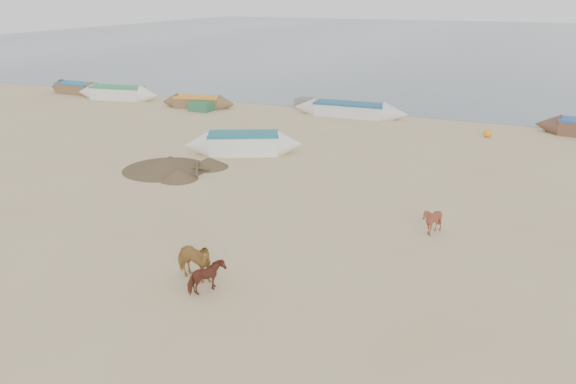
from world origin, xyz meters
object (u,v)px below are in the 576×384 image
(calf_front, at_px, (432,220))
(near_canoe, at_px, (244,143))
(calf_right, at_px, (207,278))
(cow_adult, at_px, (193,261))

(calf_front, distance_m, near_canoe, 11.39)
(calf_front, xyz_separation_m, calf_right, (-4.60, -5.98, -0.04))
(cow_adult, height_order, calf_right, cow_adult)
(calf_right, distance_m, near_canoe, 12.94)
(near_canoe, bearing_deg, cow_adult, -94.14)
(cow_adult, xyz_separation_m, calf_front, (5.28, 5.56, -0.11))
(calf_right, bearing_deg, cow_adult, 61.56)
(calf_right, xyz_separation_m, near_canoe, (-5.15, 11.87, 0.09))
(calf_front, relative_size, near_canoe, 0.16)
(calf_right, relative_size, near_canoe, 0.15)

